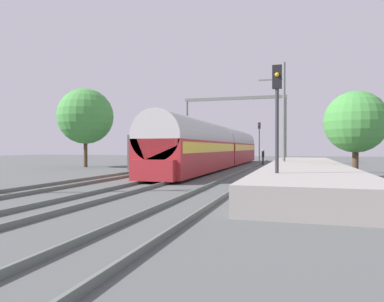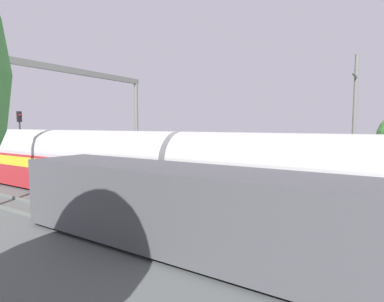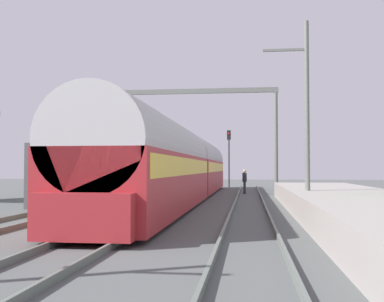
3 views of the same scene
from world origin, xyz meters
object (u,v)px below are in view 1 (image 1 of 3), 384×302
object	(u,v)px
freight_car	(173,152)
person_crossing	(263,155)
railway_signal_near	(277,112)
passenger_train	(219,147)
catenary_gantry	(234,116)
railway_signal_far	(259,136)

from	to	relation	value
freight_car	person_crossing	world-z (taller)	freight_car
freight_car	railway_signal_near	distance (m)	19.81
passenger_train	freight_car	size ratio (longest dim) A/B	2.53
freight_car	catenary_gantry	bearing A→B (deg)	70.21
person_crossing	railway_signal_far	xyz separation A→B (m)	(-1.59, 11.45, 2.45)
passenger_train	catenary_gantry	xyz separation A→B (m)	(0.00, 8.25, 3.62)
freight_car	railway_signal_far	bearing A→B (deg)	74.31
railway_signal_near	catenary_gantry	distance (m)	28.33
passenger_train	railway_signal_near	xyz separation A→B (m)	(6.40, -19.24, 1.27)
passenger_train	railway_signal_near	distance (m)	20.32
freight_car	person_crossing	distance (m)	11.60
railway_signal_far	passenger_train	bearing A→B (deg)	-96.06
freight_car	railway_signal_near	xyz separation A→B (m)	(10.22, -16.87, 1.77)
railway_signal_near	railway_signal_far	size ratio (longest dim) A/B	0.93
railway_signal_near	railway_signal_far	xyz separation A→B (m)	(-4.48, 37.30, 0.23)
freight_car	catenary_gantry	world-z (taller)	catenary_gantry
person_crossing	railway_signal_near	size ratio (longest dim) A/B	0.34
person_crossing	catenary_gantry	distance (m)	5.98
passenger_train	freight_car	distance (m)	4.53
railway_signal_far	catenary_gantry	world-z (taller)	catenary_gantry
person_crossing	railway_signal_far	size ratio (longest dim) A/B	0.32
freight_car	catenary_gantry	size ratio (longest dim) A/B	1.08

